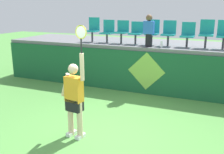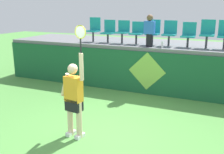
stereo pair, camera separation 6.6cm
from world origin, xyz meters
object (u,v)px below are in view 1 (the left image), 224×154
water_bottle (162,44)px  stadium_chair_1 (108,30)px  stadium_chair_2 (122,30)px  spectator_0 (149,30)px  stadium_chair_0 (93,28)px  stadium_chair_4 (152,31)px  stadium_chair_3 (136,32)px  tennis_player (74,97)px  stadium_chair_8 (224,33)px  stadium_chair_7 (206,32)px  stadium_chair_5 (169,32)px  stadium_chair_6 (188,34)px

water_bottle → stadium_chair_1: bearing=166.1°
stadium_chair_2 → spectator_0: (1.13, -0.47, 0.10)m
stadium_chair_0 → water_bottle: bearing=-11.0°
stadium_chair_1 → spectator_0: 1.77m
stadium_chair_4 → stadium_chair_3: bearing=-179.3°
tennis_player → stadium_chair_8: tennis_player is taller
stadium_chair_4 → stadium_chair_7: 1.78m
stadium_chair_2 → stadium_chair_7: size_ratio=0.91×
stadium_chair_4 → stadium_chair_5: size_ratio=1.02×
tennis_player → stadium_chair_7: size_ratio=2.78×
tennis_player → stadium_chair_3: 4.47m
tennis_player → spectator_0: spectator_0 is taller
stadium_chair_8 → spectator_0: (-2.31, -0.48, 0.07)m
stadium_chair_7 → spectator_0: (-1.78, -0.48, 0.05)m
stadium_chair_0 → stadium_chair_7: bearing=-0.0°
water_bottle → stadium_chair_4: size_ratio=0.25×
stadium_chair_1 → stadium_chair_5: stadium_chair_5 is taller
stadium_chair_3 → spectator_0: bearing=-38.9°
stadium_chair_6 → stadium_chair_8: 1.11m
tennis_player → stadium_chair_7: 5.07m
stadium_chair_3 → stadium_chair_5: bearing=0.3°
tennis_player → stadium_chair_3: (-0.02, 4.35, 1.05)m
tennis_player → stadium_chair_0: tennis_player is taller
spectator_0 → stadium_chair_6: bearing=21.6°
stadium_chair_4 → stadium_chair_0: bearing=180.0°
water_bottle → stadium_chair_2: 1.71m
stadium_chair_5 → stadium_chair_7: bearing=0.0°
stadium_chair_3 → stadium_chair_7: bearing=0.2°
stadium_chair_6 → water_bottle: bearing=-144.1°
stadium_chair_1 → stadium_chair_3: size_ratio=1.05×
stadium_chair_8 → stadium_chair_6: bearing=-179.8°
tennis_player → stadium_chair_4: size_ratio=2.89×
stadium_chair_3 → stadium_chair_4: stadium_chair_4 is taller
stadium_chair_6 → spectator_0: bearing=-158.4°
water_bottle → stadium_chair_0: (-2.77, 0.54, 0.39)m
stadium_chair_8 → stadium_chair_1: bearing=-180.0°
spectator_0 → tennis_player: bearing=-98.3°
stadium_chair_3 → stadium_chair_1: bearing=179.6°
stadium_chair_3 → tennis_player: bearing=-89.7°
water_bottle → stadium_chair_5: 0.65m
tennis_player → stadium_chair_7: bearing=61.7°
stadium_chair_3 → stadium_chair_5: size_ratio=0.93×
tennis_player → stadium_chair_6: bearing=67.9°
water_bottle → stadium_chair_0: 2.85m
stadium_chair_1 → spectator_0: size_ratio=0.79×
tennis_player → stadium_chair_3: bearing=90.3°
water_bottle → stadium_chair_6: (0.74, 0.53, 0.33)m
stadium_chair_1 → stadium_chair_5: (2.27, -0.00, 0.03)m
stadium_chair_8 → stadium_chair_0: bearing=-180.0°
stadium_chair_6 → stadium_chair_7: 0.58m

